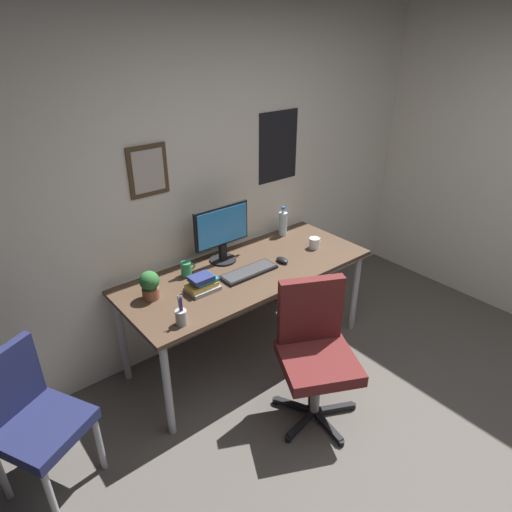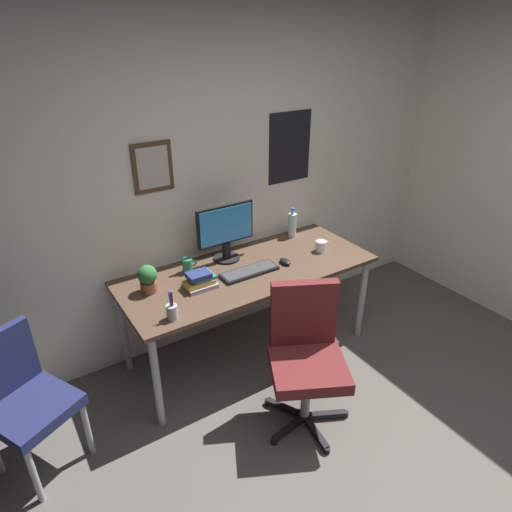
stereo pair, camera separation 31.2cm
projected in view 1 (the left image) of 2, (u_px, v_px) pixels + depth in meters
ground_plane at (445, 497)px, 2.49m from camera, size 5.28×5.28×0.00m
wall_back at (215, 180)px, 3.37m from camera, size 4.40×0.10×2.60m
desk at (247, 277)px, 3.29m from camera, size 1.88×0.77×0.75m
office_chair at (315, 346)px, 2.84m from camera, size 0.62×0.62×0.95m
side_chair at (30, 415)px, 2.37m from camera, size 0.57×0.57×0.88m
monitor at (222, 232)px, 3.28m from camera, size 0.46×0.20×0.43m
keyboard at (249, 272)px, 3.20m from camera, size 0.43×0.15×0.03m
computer_mouse at (282, 260)px, 3.35m from camera, size 0.06×0.11×0.04m
water_bottle at (283, 223)px, 3.75m from camera, size 0.07×0.07×0.25m
coffee_mug_near at (186, 269)px, 3.16m from camera, size 0.11×0.07×0.10m
coffee_mug_far at (314, 243)px, 3.56m from camera, size 0.12×0.08×0.09m
potted_plant at (150, 284)px, 2.87m from camera, size 0.13×0.13×0.20m
pen_cup at (181, 316)px, 2.64m from camera, size 0.07×0.07×0.20m
book_stack_left at (202, 284)px, 2.99m from camera, size 0.21×0.17×0.11m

